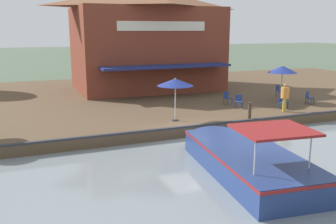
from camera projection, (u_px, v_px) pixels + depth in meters
ground_plane at (188, 139)px, 19.45m from camera, size 220.00×220.00×0.00m
quay_deck at (129, 98)px, 29.36m from camera, size 22.00×56.00×0.60m
quay_edge_fender at (188, 127)px, 19.40m from camera, size 0.20×50.40×0.10m
waterfront_restaurant at (146, 38)px, 31.56m from camera, size 9.77×12.19×8.36m
patio_umbrella_back_row at (283, 69)px, 25.87m from camera, size 2.01×2.01×2.56m
patio_umbrella_near_quay_edge at (175, 82)px, 20.42m from camera, size 1.99×1.99×2.40m
cafe_chair_mid_patio at (239, 101)px, 24.16m from camera, size 0.57×0.57×0.85m
cafe_chair_back_row_seat at (309, 97)px, 25.43m from camera, size 0.58×0.58×0.85m
cafe_chair_under_first_umbrella at (283, 101)px, 23.90m from camera, size 0.49×0.49×0.85m
cafe_chair_beside_entrance at (279, 90)px, 28.41m from camera, size 0.56×0.56×0.85m
cafe_chair_far_corner_seat at (227, 97)px, 25.38m from camera, size 0.53×0.53×0.85m
person_at_quay_edge at (285, 94)px, 22.93m from camera, size 0.49×0.49×1.74m
motorboat_distant_upstream at (240, 155)px, 15.16m from camera, size 8.44×3.75×2.25m
mooring_post at (250, 111)px, 20.96m from camera, size 0.22×0.22×1.00m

